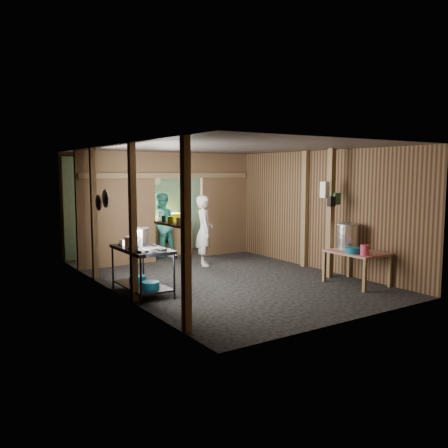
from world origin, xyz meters
TOP-DOWN VIEW (x-y plane):
  - floor at (0.00, 0.00)m, footprint 4.50×7.00m
  - ceiling at (0.00, 0.00)m, footprint 4.50×7.00m
  - wall_back at (0.00, 3.50)m, footprint 4.50×0.00m
  - wall_front at (0.00, -3.50)m, footprint 4.50×0.00m
  - wall_left at (-2.25, 0.00)m, footprint 0.00×7.00m
  - wall_right at (2.25, 0.00)m, footprint 0.00×7.00m
  - partition_left at (-1.32, 2.20)m, footprint 1.85×0.10m
  - partition_right at (1.57, 2.20)m, footprint 1.35×0.10m
  - partition_header at (0.25, 2.20)m, footprint 1.30×0.10m
  - turquoise_panel at (0.00, 3.44)m, footprint 4.40×0.06m
  - back_counter at (0.30, 2.95)m, footprint 1.20×0.50m
  - wall_clock at (0.25, 3.40)m, footprint 0.20×0.03m
  - post_left_a at (-2.18, -2.60)m, footprint 0.10×0.12m
  - post_left_b at (-2.18, -0.80)m, footprint 0.10×0.12m
  - post_left_c at (-2.18, 1.20)m, footprint 0.10×0.12m
  - post_right at (2.18, -0.20)m, footprint 0.10×0.12m
  - post_free at (1.85, -1.30)m, footprint 0.12×0.12m
  - cross_beam at (0.00, 2.15)m, footprint 4.40×0.12m
  - pan_lid_big at (-2.21, 0.40)m, footprint 0.03×0.34m
  - pan_lid_small at (-2.21, 0.80)m, footprint 0.03×0.30m
  - wall_shelf at (-2.15, -2.10)m, footprint 0.14×0.80m
  - jar_white at (-2.15, -2.35)m, footprint 0.07×0.07m
  - jar_yellow at (-2.15, -2.10)m, footprint 0.08×0.08m
  - jar_green at (-2.15, -1.88)m, footprint 0.06×0.06m
  - bag_white at (1.80, -1.22)m, footprint 0.22×0.15m
  - bag_green at (1.92, -1.36)m, footprint 0.16×0.12m
  - bag_black at (1.78, -1.38)m, footprint 0.14×0.10m
  - gas_range at (-1.88, -0.44)m, footprint 0.72×1.40m
  - prep_table at (1.83, -2.02)m, footprint 0.78×1.07m
  - stove_pot_large at (-1.71, -0.03)m, footprint 0.39×0.39m
  - stove_pot_med at (-2.05, -0.39)m, footprint 0.27×0.27m
  - stove_saucepan at (-2.05, -0.05)m, footprint 0.20×0.20m
  - frying_pan at (-1.88, -0.82)m, footprint 0.36×0.54m
  - blue_tub_front at (-1.88, -0.79)m, footprint 0.30×0.30m
  - blue_tub_back at (-1.88, -0.22)m, footprint 0.30×0.30m
  - stock_pot at (1.93, -1.69)m, footprint 0.55×0.55m
  - wash_basin at (1.61, -2.12)m, footprint 0.32×0.32m
  - pink_bucket at (1.63, -2.38)m, footprint 0.21×0.21m
  - knife at (1.69, -2.53)m, footprint 0.29×0.15m
  - yellow_tub at (0.47, 2.95)m, footprint 0.38×0.38m
  - red_cup at (0.09, 2.95)m, footprint 0.11×0.11m
  - cook at (0.34, 1.14)m, footprint 0.59×0.69m
  - worker_back at (-0.02, 2.67)m, footprint 0.91×0.78m

SIDE VIEW (x-z plane):
  - floor at x=0.00m, z-range 0.00..0.00m
  - blue_tub_back at x=-1.88m, z-range 0.16..0.28m
  - blue_tub_front at x=-1.88m, z-range 0.16..0.28m
  - prep_table at x=1.83m, z-range 0.00..0.63m
  - gas_range at x=-1.88m, z-range 0.00..0.82m
  - back_counter at x=0.30m, z-range 0.00..0.85m
  - knife at x=1.69m, z-range 0.63..0.64m
  - wash_basin at x=1.61m, z-range 0.63..0.74m
  - pink_bucket at x=1.63m, z-range 0.63..0.82m
  - cook at x=0.34m, z-range 0.00..1.60m
  - worker_back at x=-0.02m, z-range 0.00..1.63m
  - frying_pan at x=-1.88m, z-range 0.81..0.88m
  - stock_pot at x=1.93m, z-range 0.61..1.12m
  - stove_saucepan at x=-2.05m, z-range 0.82..0.93m
  - stove_pot_med at x=-2.05m, z-range 0.80..1.02m
  - red_cup at x=0.09m, z-range 0.85..0.98m
  - yellow_tub at x=0.47m, z-range 0.85..1.06m
  - stove_pot_large at x=-1.71m, z-range 0.80..1.12m
  - turquoise_panel at x=0.00m, z-range 0.00..2.50m
  - wall_back at x=0.00m, z-range 0.00..2.60m
  - wall_front at x=0.00m, z-range 0.00..2.60m
  - wall_left at x=-2.25m, z-range 0.00..2.60m
  - wall_right at x=2.25m, z-range 0.00..2.60m
  - partition_left at x=-1.32m, z-range 0.00..2.60m
  - partition_right at x=1.57m, z-range 0.00..2.60m
  - post_left_a at x=-2.18m, z-range 0.00..2.60m
  - post_left_b at x=-2.18m, z-range 0.00..2.60m
  - post_left_c at x=-2.18m, z-range 0.00..2.60m
  - post_right at x=2.18m, z-range 0.00..2.60m
  - post_free at x=1.85m, z-range 0.00..2.60m
  - wall_shelf at x=-2.15m, z-range 1.39..1.41m
  - jar_white at x=-2.15m, z-range 1.42..1.52m
  - jar_yellow at x=-2.15m, z-range 1.42..1.52m
  - jar_green at x=-2.15m, z-range 1.42..1.52m
  - pan_lid_small at x=-2.21m, z-range 1.40..1.70m
  - bag_black at x=1.78m, z-range 1.45..1.65m
  - bag_green at x=1.92m, z-range 1.48..1.72m
  - pan_lid_big at x=-2.21m, z-range 1.48..1.82m
  - bag_white at x=1.80m, z-range 1.62..1.94m
  - wall_clock at x=0.25m, z-range 1.80..2.00m
  - cross_beam at x=0.00m, z-range 1.99..2.11m
  - partition_header at x=0.25m, z-range 2.00..2.60m
  - ceiling at x=0.00m, z-range 2.60..2.60m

